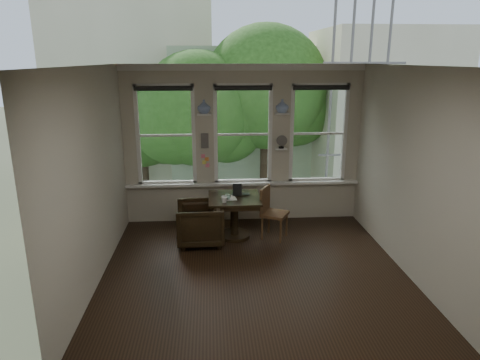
{
  "coord_description": "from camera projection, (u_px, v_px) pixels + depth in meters",
  "views": [
    {
      "loc": [
        -0.62,
        -5.79,
        3.09
      ],
      "look_at": [
        -0.15,
        0.9,
        1.18
      ],
      "focal_mm": 32.0,
      "sensor_mm": 36.0,
      "label": 1
    }
  ],
  "objects": [
    {
      "name": "vase_left",
      "position": [
        204.0,
        107.0,
        7.84
      ],
      "size": [
        0.24,
        0.24,
        0.25
      ],
      "primitive_type": "imported",
      "color": "white",
      "rests_on": "shelf_left"
    },
    {
      "name": "table",
      "position": [
        234.0,
        217.0,
        7.58
      ],
      "size": [
        0.9,
        0.9,
        0.75
      ],
      "primitive_type": null,
      "color": "black",
      "rests_on": "ground"
    },
    {
      "name": "ground",
      "position": [
        254.0,
        271.0,
        6.44
      ],
      "size": [
        4.5,
        4.5,
        0.0
      ],
      "primitive_type": "plane",
      "color": "black",
      "rests_on": "ground"
    },
    {
      "name": "tablet",
      "position": [
        237.0,
        190.0,
        7.53
      ],
      "size": [
        0.17,
        0.09,
        0.22
      ],
      "primitive_type": "cube",
      "rotation": [
        -0.26,
        0.0,
        -0.07
      ],
      "color": "black",
      "rests_on": "table"
    },
    {
      "name": "mug",
      "position": [
        224.0,
        200.0,
        7.19
      ],
      "size": [
        0.14,
        0.14,
        0.1
      ],
      "primitive_type": "imported",
      "rotation": [
        0.0,
        0.0,
        -0.34
      ],
      "color": "white",
      "rests_on": "table"
    },
    {
      "name": "laptop",
      "position": [
        241.0,
        195.0,
        7.55
      ],
      "size": [
        0.33,
        0.23,
        0.03
      ],
      "primitive_type": "imported",
      "rotation": [
        0.0,
        0.0,
        -0.06
      ],
      "color": "black",
      "rests_on": "table"
    },
    {
      "name": "side_chair_right",
      "position": [
        275.0,
        214.0,
        7.52
      ],
      "size": [
        0.57,
        0.57,
        0.92
      ],
      "primitive_type": null,
      "rotation": [
        0.0,
        0.0,
        1.08
      ],
      "color": "#4F341C",
      "rests_on": "ground"
    },
    {
      "name": "wall_left",
      "position": [
        92.0,
        178.0,
        5.87
      ],
      "size": [
        0.0,
        4.5,
        4.5
      ],
      "primitive_type": "plane",
      "rotation": [
        1.57,
        0.0,
        1.57
      ],
      "color": "#BCB4A1",
      "rests_on": "ground"
    },
    {
      "name": "window_right",
      "position": [
        318.0,
        133.0,
        8.23
      ],
      "size": [
        1.1,
        0.12,
        1.9
      ],
      "primitive_type": null,
      "color": "white",
      "rests_on": "ground"
    },
    {
      "name": "wall_back",
      "position": [
        243.0,
        145.0,
        8.19
      ],
      "size": [
        4.5,
        0.0,
        4.5
      ],
      "primitive_type": "plane",
      "rotation": [
        1.57,
        0.0,
        0.0
      ],
      "color": "#BCB4A1",
      "rests_on": "ground"
    },
    {
      "name": "desk_fan",
      "position": [
        281.0,
        144.0,
        8.11
      ],
      "size": [
        0.2,
        0.2,
        0.24
      ],
      "primitive_type": null,
      "color": "#59544F",
      "rests_on": "ground"
    },
    {
      "name": "sticky_notes",
      "position": [
        205.0,
        159.0,
        8.14
      ],
      "size": [
        0.16,
        0.01,
        0.24
      ],
      "primitive_type": null,
      "color": "pink",
      "rests_on": "ground"
    },
    {
      "name": "vase_right",
      "position": [
        282.0,
        106.0,
        7.94
      ],
      "size": [
        0.24,
        0.24,
        0.25
      ],
      "primitive_type": "imported",
      "color": "white",
      "rests_on": "shelf_right"
    },
    {
      "name": "drinking_glass",
      "position": [
        228.0,
        197.0,
        7.36
      ],
      "size": [
        0.12,
        0.12,
        0.09
      ],
      "primitive_type": "imported",
      "rotation": [
        0.0,
        0.0,
        -0.07
      ],
      "color": "white",
      "rests_on": "table"
    },
    {
      "name": "shelf_left",
      "position": [
        204.0,
        114.0,
        7.88
      ],
      "size": [
        0.26,
        0.16,
        0.03
      ],
      "primitive_type": "cube",
      "color": "white",
      "rests_on": "ground"
    },
    {
      "name": "wall_front",
      "position": [
        281.0,
        241.0,
        3.87
      ],
      "size": [
        4.5,
        0.0,
        4.5
      ],
      "primitive_type": "plane",
      "rotation": [
        -1.57,
        0.0,
        0.0
      ],
      "color": "#BCB4A1",
      "rests_on": "ground"
    },
    {
      "name": "papers",
      "position": [
        229.0,
        198.0,
        7.44
      ],
      "size": [
        0.26,
        0.33,
        0.0
      ],
      "primitive_type": "cube",
      "rotation": [
        0.0,
        0.0,
        0.13
      ],
      "color": "silver",
      "rests_on": "table"
    },
    {
      "name": "shelf_right",
      "position": [
        282.0,
        114.0,
        7.97
      ],
      "size": [
        0.26,
        0.16,
        0.03
      ],
      "primitive_type": "cube",
      "color": "white",
      "rests_on": "ground"
    },
    {
      "name": "ceiling",
      "position": [
        256.0,
        65.0,
        5.62
      ],
      "size": [
        4.5,
        4.5,
        0.0
      ],
      "primitive_type": "plane",
      "rotation": [
        3.14,
        0.0,
        0.0
      ],
      "color": "silver",
      "rests_on": "ground"
    },
    {
      "name": "wall_right",
      "position": [
        410.0,
        173.0,
        6.18
      ],
      "size": [
        0.0,
        4.5,
        4.5
      ],
      "primitive_type": "plane",
      "rotation": [
        1.57,
        0.0,
        -1.57
      ],
      "color": "#BCB4A1",
      "rests_on": "ground"
    },
    {
      "name": "intercom",
      "position": [
        205.0,
        141.0,
        8.04
      ],
      "size": [
        0.14,
        0.06,
        0.28
      ],
      "primitive_type": "cube",
      "color": "#59544F",
      "rests_on": "ground"
    },
    {
      "name": "cushion_red",
      "position": [
        200.0,
        219.0,
        7.31
      ],
      "size": [
        0.45,
        0.45,
        0.06
      ],
      "primitive_type": "cube",
      "color": "maroon",
      "rests_on": "armchair_left"
    },
    {
      "name": "window_left",
      "position": [
        166.0,
        135.0,
        8.03
      ],
      "size": [
        1.1,
        0.12,
        1.9
      ],
      "primitive_type": null,
      "color": "white",
      "rests_on": "ground"
    },
    {
      "name": "armchair_left",
      "position": [
        200.0,
        223.0,
        7.33
      ],
      "size": [
        0.83,
        0.81,
        0.73
      ],
      "primitive_type": "imported",
      "rotation": [
        0.0,
        0.0,
        -1.54
      ],
      "color": "black",
      "rests_on": "ground"
    },
    {
      "name": "window_center",
      "position": [
        243.0,
        134.0,
        8.13
      ],
      "size": [
        1.1,
        0.12,
        1.9
      ],
      "primitive_type": null,
      "color": "white",
      "rests_on": "ground"
    }
  ]
}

